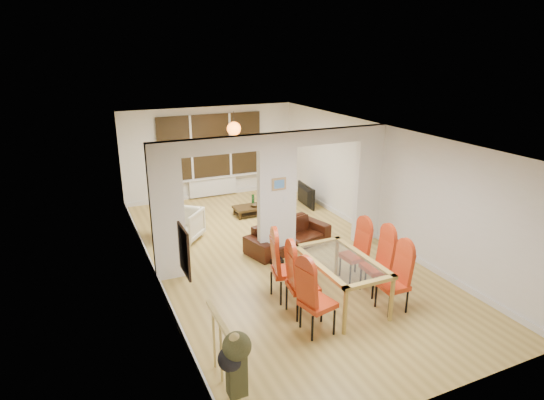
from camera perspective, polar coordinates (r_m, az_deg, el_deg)
floor at (r=9.60m, az=0.59°, el=-7.02°), size 5.00×9.00×0.01m
room_walls at (r=9.11m, az=0.62°, el=0.37°), size 5.00×9.00×2.60m
divider_wall at (r=9.11m, az=0.62°, el=0.37°), size 5.00×0.18×2.60m
bay_window_blinds at (r=13.09m, az=-7.68°, el=6.72°), size 3.00×0.08×1.80m
radiator at (r=13.35m, az=-7.41°, el=1.64°), size 1.40×0.08×0.50m
pendant_light at (r=12.00m, az=-4.81°, el=8.91°), size 0.36×0.36×0.36m
stair_newel at (r=6.04m, az=-6.28°, el=-18.06°), size 0.40×1.20×1.10m
wall_poster at (r=6.12m, az=-10.97°, el=-6.31°), size 0.04×0.52×0.67m
pillar_photo at (r=8.94m, az=0.89°, el=2.02°), size 0.30×0.03×0.25m
dining_table at (r=7.88m, az=8.58°, el=-10.00°), size 0.97×1.72×0.81m
dining_chair_la at (r=7.01m, az=5.78°, el=-12.17°), size 0.54×0.54×1.14m
dining_chair_lb at (r=7.43m, az=3.91°, el=-10.08°), size 0.53×0.53×1.17m
dining_chair_lc at (r=7.85m, az=1.83°, el=-8.35°), size 0.57×0.57×1.18m
dining_chair_ra at (r=7.77m, az=14.94°, el=-9.73°), size 0.44×0.44×1.08m
dining_chair_rb at (r=8.23m, az=12.98°, el=-7.80°), size 0.47×0.47×1.11m
dining_chair_rc at (r=8.63m, az=10.24°, el=-6.50°), size 0.46×0.46×1.07m
sofa at (r=9.89m, az=2.07°, el=-4.43°), size 2.07×1.25×0.56m
armchair at (r=10.45m, az=-11.15°, el=-3.05°), size 1.10×1.10×0.72m
person at (r=10.57m, az=-13.85°, el=0.31°), size 0.80×0.68×1.87m
television at (r=12.50m, az=3.85°, el=0.56°), size 1.03×0.20×0.59m
coffee_table at (r=11.87m, az=-2.25°, el=-1.28°), size 1.15×0.77×0.24m
bottle at (r=11.87m, az=-2.39°, el=0.10°), size 0.07×0.07×0.30m
bowl at (r=11.77m, az=-2.21°, el=-0.69°), size 0.21×0.21×0.05m
shoes at (r=9.28m, az=0.49°, el=-7.61°), size 0.24×0.26×0.10m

